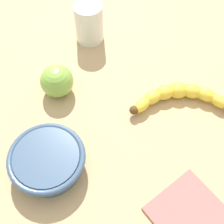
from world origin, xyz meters
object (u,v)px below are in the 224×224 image
object	(u,v)px
green_apple_fruit	(57,81)
smoothie_glass	(89,24)
banana	(179,95)
ceramic_bowl	(48,161)

from	to	relation	value
green_apple_fruit	smoothie_glass	bearing A→B (deg)	-91.76
banana	smoothie_glass	bearing A→B (deg)	-47.27
banana	ceramic_bowl	xyz separation A→B (cm)	(20.78, 24.47, 1.14)
banana	green_apple_fruit	xyz separation A→B (cm)	(26.89, 6.44, 1.89)
ceramic_bowl	banana	bearing A→B (deg)	-130.34
banana	smoothie_glass	world-z (taller)	smoothie_glass
banana	smoothie_glass	size ratio (longest dim) A/B	2.03
smoothie_glass	ceramic_bowl	world-z (taller)	smoothie_glass
banana	green_apple_fruit	distance (cm)	27.72
smoothie_glass	banana	bearing A→B (deg)	155.00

